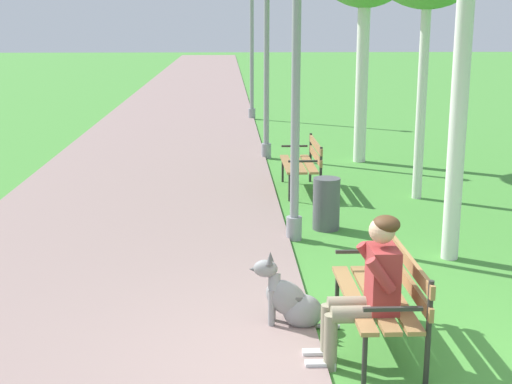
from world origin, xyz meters
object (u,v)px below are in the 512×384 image
at_px(person_seated_on_near_bench, 369,285).
at_px(lamp_post_far, 252,37).
at_px(park_bench_mid, 304,160).
at_px(litter_bin, 326,204).
at_px(dog_grey, 291,301).
at_px(lamp_post_mid, 267,59).
at_px(lamp_post_near, 296,45).
at_px(park_bench_near, 385,290).

xyz_separation_m(person_seated_on_near_bench, lamp_post_far, (-0.39, 15.06, 1.61)).
xyz_separation_m(park_bench_mid, litter_bin, (0.06, -2.24, -0.16)).
xyz_separation_m(dog_grey, lamp_post_mid, (0.24, 8.33, 1.74)).
distance_m(park_bench_mid, litter_bin, 2.25).
height_order(lamp_post_near, litter_bin, lamp_post_near).
bearing_deg(lamp_post_far, dog_grey, -90.64).
bearing_deg(lamp_post_far, person_seated_on_near_bench, -88.51).
height_order(person_seated_on_near_bench, dog_grey, person_seated_on_near_bench).
distance_m(park_bench_mid, person_seated_on_near_bench, 6.14).
height_order(person_seated_on_near_bench, litter_bin, person_seated_on_near_bench).
bearing_deg(lamp_post_mid, person_seated_on_near_bench, -88.00).
bearing_deg(park_bench_near, person_seated_on_near_bench, -124.10).
height_order(lamp_post_mid, lamp_post_far, lamp_post_far).
xyz_separation_m(person_seated_on_near_bench, lamp_post_near, (-0.27, 3.44, 1.77)).
height_order(dog_grey, litter_bin, dog_grey).
xyz_separation_m(park_bench_mid, dog_grey, (-0.70, -5.41, -0.25)).
relative_size(park_bench_mid, lamp_post_near, 0.32).
xyz_separation_m(park_bench_near, lamp_post_mid, (-0.52, 8.75, 1.49)).
bearing_deg(park_bench_near, lamp_post_near, 98.70).
xyz_separation_m(dog_grey, lamp_post_far, (0.16, 14.34, 2.04)).
bearing_deg(person_seated_on_near_bench, park_bench_near, 55.90).
bearing_deg(litter_bin, lamp_post_mid, 95.72).
bearing_deg(park_bench_near, lamp_post_far, 92.32).
height_order(park_bench_near, lamp_post_near, lamp_post_near).
distance_m(dog_grey, litter_bin, 3.26).
distance_m(park_bench_mid, lamp_post_near, 3.35).
relative_size(dog_grey, lamp_post_mid, 0.22).
bearing_deg(park_bench_near, park_bench_mid, 90.61).
bearing_deg(litter_bin, park_bench_mid, 91.45).
bearing_deg(dog_grey, lamp_post_near, 84.13).
distance_m(park_bench_near, dog_grey, 0.90).
xyz_separation_m(dog_grey, lamp_post_near, (0.28, 2.71, 2.19)).
bearing_deg(lamp_post_mid, dog_grey, -91.62).
xyz_separation_m(lamp_post_near, litter_bin, (0.47, 0.46, -2.10)).
xyz_separation_m(park_bench_mid, person_seated_on_near_bench, (-0.14, -6.14, 0.17)).
relative_size(dog_grey, lamp_post_near, 0.18).
height_order(person_seated_on_near_bench, lamp_post_far, lamp_post_far).
relative_size(park_bench_near, litter_bin, 2.14).
bearing_deg(lamp_post_mid, park_bench_near, -86.58).
relative_size(person_seated_on_near_bench, lamp_post_mid, 0.32).
relative_size(park_bench_mid, litter_bin, 2.14).
height_order(park_bench_near, lamp_post_mid, lamp_post_mid).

